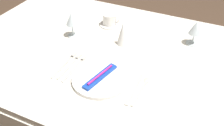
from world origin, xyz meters
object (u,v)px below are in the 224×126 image
(toothbrush_package, at_px, (101,76))
(coffee_cup_left, at_px, (110,19))
(fork_salad, at_px, (65,64))
(wine_glass_centre, at_px, (72,20))
(dinner_knife, at_px, (134,90))
(dinner_plate, at_px, (101,79))
(spoon_soup, at_px, (143,88))
(napkin_folded, at_px, (123,33))
(fork_outer, at_px, (76,67))
(wine_glass_left, at_px, (195,29))
(fork_inner, at_px, (70,65))

(toothbrush_package, relative_size, coffee_cup_left, 2.00)
(fork_salad, xyz_separation_m, wine_glass_centre, (-0.11, 0.25, 0.10))
(toothbrush_package, height_order, dinner_knife, toothbrush_package)
(coffee_cup_left, bearing_deg, wine_glass_centre, -125.34)
(dinner_plate, relative_size, spoon_soup, 1.31)
(spoon_soup, xyz_separation_m, wine_glass_centre, (-0.52, 0.25, 0.10))
(spoon_soup, bearing_deg, dinner_plate, -169.93)
(toothbrush_package, xyz_separation_m, napkin_folded, (-0.03, 0.33, 0.05))
(spoon_soup, bearing_deg, fork_outer, -179.75)
(dinner_plate, bearing_deg, fork_salad, 171.03)
(fork_outer, xyz_separation_m, napkin_folded, (0.13, 0.29, 0.07))
(dinner_plate, bearing_deg, napkin_folded, 95.27)
(fork_outer, bearing_deg, fork_salad, 177.85)
(toothbrush_package, bearing_deg, dinner_knife, 2.19)
(dinner_plate, bearing_deg, wine_glass_centre, 139.19)
(dinner_plate, relative_size, fork_salad, 1.19)
(dinner_plate, relative_size, wine_glass_centre, 1.81)
(dinner_knife, height_order, wine_glass_left, wine_glass_left)
(fork_inner, xyz_separation_m, wine_glass_left, (0.52, 0.46, 0.09))
(fork_salad, height_order, wine_glass_centre, wine_glass_centre)
(fork_outer, relative_size, coffee_cup_left, 2.09)
(dinner_knife, height_order, wine_glass_centre, wine_glass_centre)
(fork_inner, distance_m, coffee_cup_left, 0.45)
(wine_glass_left, bearing_deg, dinner_plate, -123.27)
(fork_outer, bearing_deg, napkin_folded, 66.16)
(dinner_plate, height_order, wine_glass_centre, wine_glass_centre)
(toothbrush_package, xyz_separation_m, spoon_soup, (0.19, 0.03, -0.02))
(wine_glass_centre, bearing_deg, fork_salad, -66.70)
(toothbrush_package, distance_m, napkin_folded, 0.33)
(toothbrush_package, xyz_separation_m, dinner_knife, (0.16, 0.01, -0.02))
(spoon_soup, xyz_separation_m, coffee_cup_left, (-0.38, 0.45, 0.04))
(fork_salad, bearing_deg, dinner_plate, -8.97)
(fork_inner, height_order, napkin_folded, napkin_folded)
(fork_inner, bearing_deg, toothbrush_package, -10.53)
(wine_glass_left, bearing_deg, fork_inner, -138.41)
(wine_glass_left, bearing_deg, fork_salad, -139.92)
(dinner_plate, height_order, fork_outer, dinner_plate)
(dinner_knife, relative_size, coffee_cup_left, 2.05)
(toothbrush_package, distance_m, wine_glass_centre, 0.44)
(dinner_plate, bearing_deg, toothbrush_package, 180.00)
(fork_salad, xyz_separation_m, napkin_folded, (0.19, 0.29, 0.07))
(dinner_plate, relative_size, napkin_folded, 1.88)
(fork_outer, xyz_separation_m, fork_salad, (-0.06, 0.00, 0.00))
(fork_salad, relative_size, dinner_knife, 1.03)
(dinner_plate, bearing_deg, fork_inner, 169.47)
(toothbrush_package, height_order, fork_salad, toothbrush_package)
(fork_outer, bearing_deg, coffee_cup_left, 93.28)
(dinner_plate, relative_size, fork_inner, 1.24)
(fork_inner, relative_size, dinner_knife, 0.99)
(coffee_cup_left, relative_size, napkin_folded, 0.75)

